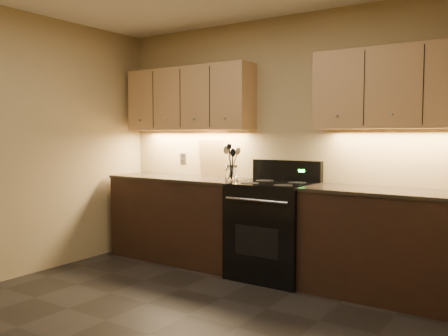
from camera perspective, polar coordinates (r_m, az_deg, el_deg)
The scene contains 14 objects.
floor at distance 3.56m, azimuth -8.91°, elevation -19.16°, with size 4.00×4.00×0.00m, color black.
wall_back at distance 4.93m, azimuth 6.96°, elevation 2.85°, with size 4.00×0.04×2.60m, color tan.
counter_left at distance 5.36m, azimuth -5.21°, elevation -6.02°, with size 1.62×0.62×0.93m.
counter_right at distance 4.32m, azimuth 19.22°, elevation -8.65°, with size 1.46×0.62×0.93m.
stove at distance 4.70m, azimuth 5.97°, elevation -7.28°, with size 0.76×0.68×1.14m.
upper_cab_left at distance 5.41m, azimuth -4.29°, elevation 8.27°, with size 1.60×0.30×0.70m, color #A57A52.
upper_cab_right at distance 4.39m, azimuth 20.14°, elevation 9.04°, with size 1.44×0.30×0.70m, color #A57A52.
outlet_plate at distance 5.64m, azimuth -4.94°, elevation 1.18°, with size 0.09×0.01×0.12m, color #B2B5BA.
utensil_crock at distance 4.88m, azimuth 0.89°, elevation -0.63°, with size 0.15×0.15×0.16m.
cutting_board at distance 5.34m, azimuth -1.42°, elevation 1.24°, with size 0.33×0.02×0.42m, color tan.
wooden_spoon at distance 4.89m, azimuth 0.61°, elevation 0.64°, with size 0.06×0.06×0.33m, color tan, non-canonical shape.
black_spoon at distance 4.89m, azimuth 0.89°, elevation 0.53°, with size 0.06×0.06×0.31m, color black, non-canonical shape.
black_turner at distance 4.85m, azimuth 0.90°, elevation 0.86°, with size 0.08×0.08×0.37m, color black, non-canonical shape.
steel_skimmer at distance 4.85m, azimuth 1.26°, elevation 0.76°, with size 0.09×0.09×0.35m, color silver, non-canonical shape.
Camera 1 is at (2.24, -2.39, 1.40)m, focal length 38.00 mm.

